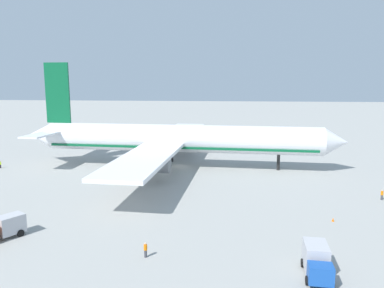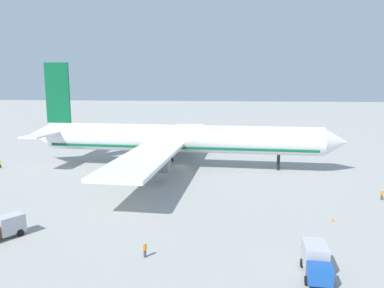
{
  "view_description": "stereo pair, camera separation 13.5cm",
  "coord_description": "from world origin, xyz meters",
  "px_view_note": "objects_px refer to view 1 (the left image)",
  "views": [
    {
      "loc": [
        11.51,
        -83.94,
        19.64
      ],
      "look_at": [
        2.65,
        0.1,
        5.41
      ],
      "focal_mm": 34.57,
      "sensor_mm": 36.0,
      "label": 1
    },
    {
      "loc": [
        11.64,
        -83.93,
        19.64
      ],
      "look_at": [
        2.65,
        0.1,
        5.41
      ],
      "focal_mm": 34.57,
      "sensor_mm": 36.0,
      "label": 2
    }
  ],
  "objects_px": {
    "service_truck_2": "(317,260)",
    "traffic_cone_0": "(217,139)",
    "ground_worker_2": "(382,195)",
    "traffic_cone_1": "(333,220)",
    "traffic_cone_2": "(93,136)",
    "traffic_cone_3": "(104,139)",
    "baggage_cart_0": "(59,142)",
    "airliner": "(175,139)",
    "service_truck_1": "(5,227)",
    "ground_worker_4": "(0,164)",
    "ground_worker_3": "(146,250)",
    "traffic_cone_4": "(155,139)"
  },
  "relations": [
    {
      "from": "service_truck_2",
      "to": "traffic_cone_2",
      "type": "relative_size",
      "value": 10.56
    },
    {
      "from": "airliner",
      "to": "baggage_cart_0",
      "type": "relative_size",
      "value": 22.52
    },
    {
      "from": "ground_worker_3",
      "to": "ground_worker_4",
      "type": "height_order",
      "value": "ground_worker_3"
    },
    {
      "from": "service_truck_2",
      "to": "traffic_cone_0",
      "type": "distance_m",
      "value": 89.51
    },
    {
      "from": "traffic_cone_0",
      "to": "ground_worker_3",
      "type": "bearing_deg",
      "value": -93.06
    },
    {
      "from": "baggage_cart_0",
      "to": "ground_worker_4",
      "type": "bearing_deg",
      "value": -85.22
    },
    {
      "from": "traffic_cone_0",
      "to": "traffic_cone_1",
      "type": "relative_size",
      "value": 1.0
    },
    {
      "from": "traffic_cone_2",
      "to": "traffic_cone_4",
      "type": "relative_size",
      "value": 1.0
    },
    {
      "from": "ground_worker_4",
      "to": "traffic_cone_1",
      "type": "relative_size",
      "value": 3.06
    },
    {
      "from": "traffic_cone_3",
      "to": "service_truck_1",
      "type": "bearing_deg",
      "value": -79.29
    },
    {
      "from": "traffic_cone_1",
      "to": "traffic_cone_3",
      "type": "relative_size",
      "value": 1.0
    },
    {
      "from": "traffic_cone_1",
      "to": "airliner",
      "type": "bearing_deg",
      "value": 130.71
    },
    {
      "from": "traffic_cone_2",
      "to": "traffic_cone_3",
      "type": "distance_m",
      "value": 8.82
    },
    {
      "from": "airliner",
      "to": "ground_worker_3",
      "type": "distance_m",
      "value": 46.13
    },
    {
      "from": "ground_worker_4",
      "to": "traffic_cone_1",
      "type": "height_order",
      "value": "ground_worker_4"
    },
    {
      "from": "traffic_cone_0",
      "to": "traffic_cone_4",
      "type": "relative_size",
      "value": 1.0
    },
    {
      "from": "ground_worker_3",
      "to": "traffic_cone_0",
      "type": "distance_m",
      "value": 86.57
    },
    {
      "from": "airliner",
      "to": "ground_worker_2",
      "type": "xyz_separation_m",
      "value": [
        38.45,
        -21.21,
        -5.64
      ]
    },
    {
      "from": "airliner",
      "to": "service_truck_1",
      "type": "xyz_separation_m",
      "value": [
        -15.41,
        -42.4,
        -5.03
      ]
    },
    {
      "from": "baggage_cart_0",
      "to": "traffic_cone_3",
      "type": "height_order",
      "value": "traffic_cone_3"
    },
    {
      "from": "traffic_cone_0",
      "to": "traffic_cone_2",
      "type": "xyz_separation_m",
      "value": [
        -44.95,
        2.97,
        0.0
      ]
    },
    {
      "from": "airliner",
      "to": "traffic_cone_3",
      "type": "distance_m",
      "value": 48.79
    },
    {
      "from": "ground_worker_2",
      "to": "traffic_cone_4",
      "type": "bearing_deg",
      "value": 130.17
    },
    {
      "from": "airliner",
      "to": "traffic_cone_1",
      "type": "bearing_deg",
      "value": -49.29
    },
    {
      "from": "airliner",
      "to": "ground_worker_4",
      "type": "distance_m",
      "value": 40.66
    },
    {
      "from": "service_truck_1",
      "to": "traffic_cone_4",
      "type": "xyz_separation_m",
      "value": [
        2.4,
        82.14,
        -1.24
      ]
    },
    {
      "from": "baggage_cart_0",
      "to": "traffic_cone_2",
      "type": "bearing_deg",
      "value": 67.3
    },
    {
      "from": "traffic_cone_0",
      "to": "traffic_cone_4",
      "type": "height_order",
      "value": "same"
    },
    {
      "from": "baggage_cart_0",
      "to": "ground_worker_2",
      "type": "distance_m",
      "value": 95.71
    },
    {
      "from": "service_truck_1",
      "to": "airliner",
      "type": "bearing_deg",
      "value": 70.03
    },
    {
      "from": "service_truck_2",
      "to": "traffic_cone_2",
      "type": "height_order",
      "value": "service_truck_2"
    },
    {
      "from": "airliner",
      "to": "ground_worker_4",
      "type": "xyz_separation_m",
      "value": [
        -39.81,
        -6.05,
        -5.68
      ]
    },
    {
      "from": "ground_worker_4",
      "to": "traffic_cone_0",
      "type": "height_order",
      "value": "ground_worker_4"
    },
    {
      "from": "traffic_cone_1",
      "to": "traffic_cone_0",
      "type": "bearing_deg",
      "value": 104.95
    },
    {
      "from": "ground_worker_2",
      "to": "traffic_cone_0",
      "type": "height_order",
      "value": "ground_worker_2"
    },
    {
      "from": "ground_worker_2",
      "to": "ground_worker_3",
      "type": "distance_m",
      "value": 42.59
    },
    {
      "from": "baggage_cart_0",
      "to": "traffic_cone_0",
      "type": "distance_m",
      "value": 52.22
    },
    {
      "from": "ground_worker_3",
      "to": "traffic_cone_3",
      "type": "xyz_separation_m",
      "value": [
        -34.08,
        83.19,
        -0.63
      ]
    },
    {
      "from": "ground_worker_2",
      "to": "service_truck_1",
      "type": "bearing_deg",
      "value": -158.52
    },
    {
      "from": "traffic_cone_1",
      "to": "traffic_cone_2",
      "type": "bearing_deg",
      "value": 130.32
    },
    {
      "from": "service_truck_1",
      "to": "traffic_cone_0",
      "type": "relative_size",
      "value": 9.91
    },
    {
      "from": "traffic_cone_1",
      "to": "traffic_cone_2",
      "type": "xyz_separation_m",
      "value": [
        -64.43,
        75.91,
        0.0
      ]
    },
    {
      "from": "airliner",
      "to": "service_truck_1",
      "type": "height_order",
      "value": "airliner"
    },
    {
      "from": "service_truck_2",
      "to": "traffic_cone_3",
      "type": "height_order",
      "value": "service_truck_2"
    },
    {
      "from": "ground_worker_3",
      "to": "traffic_cone_3",
      "type": "height_order",
      "value": "ground_worker_3"
    },
    {
      "from": "service_truck_2",
      "to": "ground_worker_2",
      "type": "distance_m",
      "value": 31.17
    },
    {
      "from": "ground_worker_3",
      "to": "ground_worker_2",
      "type": "bearing_deg",
      "value": 35.01
    },
    {
      "from": "service_truck_2",
      "to": "ground_worker_2",
      "type": "height_order",
      "value": "service_truck_2"
    },
    {
      "from": "service_truck_1",
      "to": "ground_worker_3",
      "type": "distance_m",
      "value": 19.26
    },
    {
      "from": "traffic_cone_3",
      "to": "baggage_cart_0",
      "type": "bearing_deg",
      "value": -146.43
    }
  ]
}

